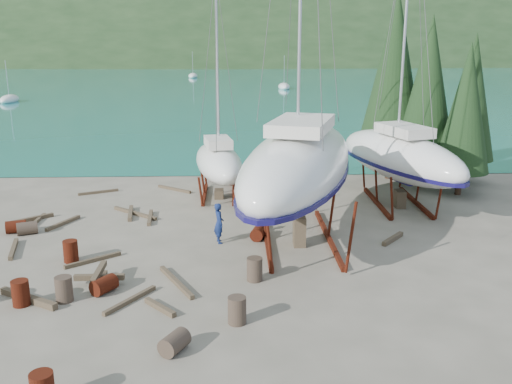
{
  "coord_description": "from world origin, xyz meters",
  "views": [
    {
      "loc": [
        1.26,
        -20.98,
        8.65
      ],
      "look_at": [
        2.17,
        3.0,
        2.15
      ],
      "focal_mm": 40.0,
      "sensor_mm": 36.0,
      "label": 1
    }
  ],
  "objects_px": {
    "large_sailboat_near": "(299,164)",
    "large_sailboat_far": "(400,156)",
    "small_sailboat_shore": "(219,162)",
    "worker": "(219,223)"
  },
  "relations": [
    {
      "from": "worker",
      "to": "large_sailboat_near",
      "type": "bearing_deg",
      "value": -101.57
    },
    {
      "from": "large_sailboat_near",
      "to": "worker",
      "type": "relative_size",
      "value": 11.94
    },
    {
      "from": "small_sailboat_shore",
      "to": "large_sailboat_near",
      "type": "bearing_deg",
      "value": -73.79
    },
    {
      "from": "worker",
      "to": "large_sailboat_far",
      "type": "bearing_deg",
      "value": -74.15
    },
    {
      "from": "large_sailboat_near",
      "to": "small_sailboat_shore",
      "type": "height_order",
      "value": "large_sailboat_near"
    },
    {
      "from": "large_sailboat_near",
      "to": "large_sailboat_far",
      "type": "relative_size",
      "value": 1.3
    },
    {
      "from": "large_sailboat_near",
      "to": "worker",
      "type": "height_order",
      "value": "large_sailboat_near"
    },
    {
      "from": "large_sailboat_near",
      "to": "large_sailboat_far",
      "type": "height_order",
      "value": "large_sailboat_near"
    },
    {
      "from": "small_sailboat_shore",
      "to": "worker",
      "type": "bearing_deg",
      "value": -98.61
    },
    {
      "from": "small_sailboat_shore",
      "to": "worker",
      "type": "distance_m",
      "value": 7.66
    }
  ]
}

